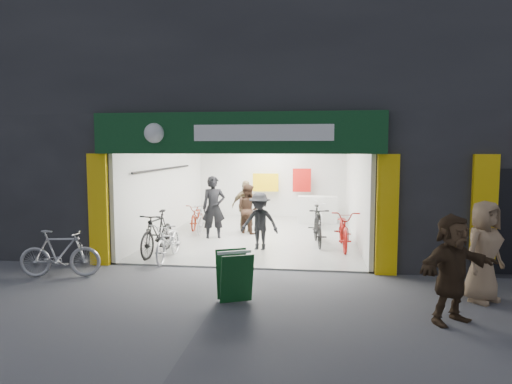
% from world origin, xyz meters
% --- Properties ---
extents(ground, '(60.00, 60.00, 0.00)m').
position_xyz_m(ground, '(0.00, 0.00, 0.00)').
color(ground, '#56565B').
rests_on(ground, ground).
extents(building, '(17.00, 10.27, 8.00)m').
position_xyz_m(building, '(0.91, 4.99, 4.31)').
color(building, '#232326').
rests_on(building, ground).
extents(bike_left_front, '(0.68, 1.82, 0.95)m').
position_xyz_m(bike_left_front, '(-1.80, 0.60, 0.47)').
color(bike_left_front, silver).
rests_on(bike_left_front, ground).
extents(bike_left_midfront, '(0.70, 1.94, 1.14)m').
position_xyz_m(bike_left_midfront, '(-2.23, 1.01, 0.57)').
color(bike_left_midfront, black).
rests_on(bike_left_midfront, ground).
extents(bike_left_midback, '(0.65, 1.67, 0.86)m').
position_xyz_m(bike_left_midback, '(-2.21, 4.87, 0.43)').
color(bike_left_midback, maroon).
rests_on(bike_left_midback, ground).
extents(bike_left_back, '(0.51, 1.67, 1.00)m').
position_xyz_m(bike_left_back, '(-1.80, 4.17, 0.50)').
color(bike_left_back, silver).
rests_on(bike_left_back, ground).
extents(bike_right_front, '(0.70, 1.91, 1.12)m').
position_xyz_m(bike_right_front, '(1.80, 2.75, 0.56)').
color(bike_right_front, black).
rests_on(bike_right_front, ground).
extents(bike_right_mid, '(0.76, 2.08, 1.08)m').
position_xyz_m(bike_right_mid, '(2.50, 2.40, 0.54)').
color(bike_right_mid, maroon).
rests_on(bike_right_mid, ground).
extents(bike_right_back, '(0.74, 1.60, 0.93)m').
position_xyz_m(bike_right_back, '(1.80, 5.64, 0.46)').
color(bike_right_back, silver).
rests_on(bike_right_back, ground).
extents(parked_bike, '(1.75, 0.76, 1.01)m').
position_xyz_m(parked_bike, '(-3.60, -1.14, 0.51)').
color(parked_bike, '#A6A6AB').
rests_on(parked_bike, ground).
extents(customer_a, '(0.80, 0.65, 1.90)m').
position_xyz_m(customer_a, '(-1.28, 3.25, 0.95)').
color(customer_a, black).
rests_on(customer_a, ground).
extents(customer_b, '(0.98, 0.92, 1.59)m').
position_xyz_m(customer_b, '(-0.40, 4.21, 0.80)').
color(customer_b, '#3C271B').
rests_on(customer_b, ground).
extents(customer_c, '(1.09, 0.74, 1.56)m').
position_xyz_m(customer_c, '(0.27, 1.88, 0.78)').
color(customer_c, black).
rests_on(customer_c, ground).
extents(customer_d, '(1.06, 0.63, 1.69)m').
position_xyz_m(customer_d, '(-0.49, 4.48, 0.84)').
color(customer_d, olive).
rests_on(customer_d, ground).
extents(pedestrian_near, '(1.05, 1.00, 1.80)m').
position_xyz_m(pedestrian_near, '(4.69, -1.59, 0.90)').
color(pedestrian_near, '#937555').
rests_on(pedestrian_near, ground).
extents(pedestrian_far, '(1.60, 1.31, 1.72)m').
position_xyz_m(pedestrian_far, '(3.84, -2.70, 0.86)').
color(pedestrian_far, '#3C2B1B').
rests_on(pedestrian_far, ground).
extents(sandwich_board, '(0.76, 0.77, 0.89)m').
position_xyz_m(sandwich_board, '(0.32, -2.19, 0.49)').
color(sandwich_board, '#10411A').
rests_on(sandwich_board, ground).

